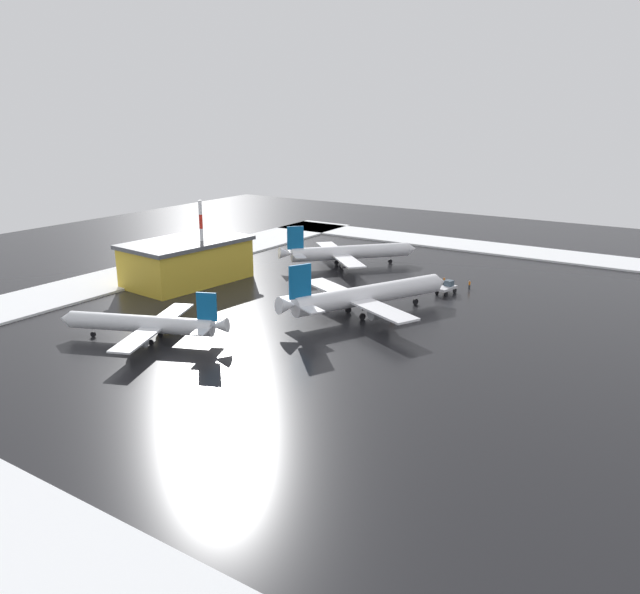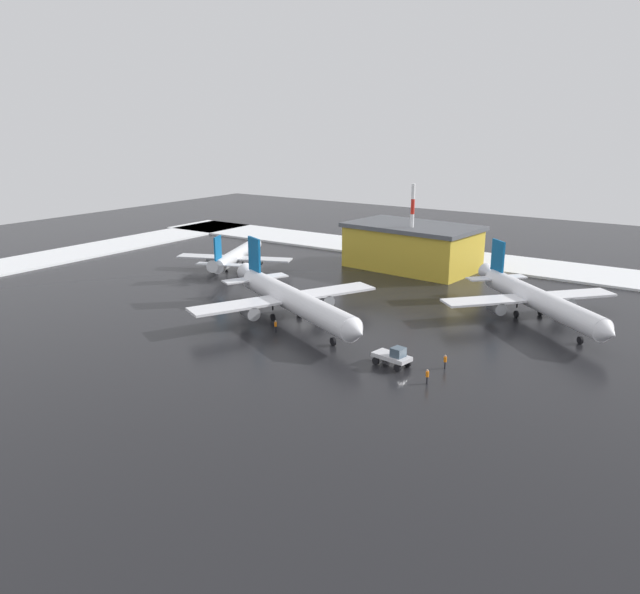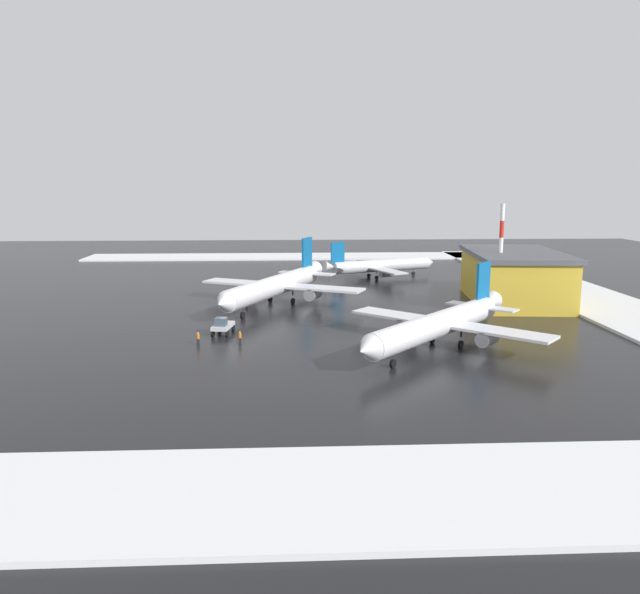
{
  "view_description": "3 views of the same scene",
  "coord_description": "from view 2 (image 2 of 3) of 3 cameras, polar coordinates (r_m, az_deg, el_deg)",
  "views": [
    {
      "loc": [
        88.46,
        54.9,
        33.44
      ],
      "look_at": [
        0.78,
        -2.65,
        2.52
      ],
      "focal_mm": 35.0,
      "sensor_mm": 36.0,
      "label": 1
    },
    {
      "loc": [
        -53.49,
        73.79,
        27.86
      ],
      "look_at": [
        -3.32,
        0.18,
        2.94
      ],
      "focal_mm": 35.0,
      "sensor_mm": 36.0,
      "label": 2
    },
    {
      "loc": [
        -104.94,
        2.51,
        20.44
      ],
      "look_at": [
        -7.14,
        -2.15,
        2.4
      ],
      "focal_mm": 35.0,
      "sensor_mm": 36.0,
      "label": 3
    }
  ],
  "objects": [
    {
      "name": "airplane_foreground_jet",
      "position": [
        95.72,
        19.25,
        -0.19
      ],
      "size": [
        26.37,
        24.98,
        9.71
      ],
      "rotation": [
        0.0,
        0.0,
        2.41
      ],
      "color": "white",
      "rests_on": "ground_plane"
    },
    {
      "name": "cargo_hangar",
      "position": [
        124.17,
        8.41,
        4.59
      ],
      "size": [
        26.29,
        17.26,
        8.8
      ],
      "rotation": [
        0.0,
        0.0,
        -0.09
      ],
      "color": "gold",
      "rests_on": "ground_plane"
    },
    {
      "name": "pushback_tug",
      "position": [
        74.49,
        6.73,
        -5.39
      ],
      "size": [
        4.9,
        2.95,
        2.5
      ],
      "rotation": [
        0.0,
        0.0,
        2.97
      ],
      "color": "silver",
      "rests_on": "ground_plane"
    },
    {
      "name": "airplane_far_rear",
      "position": [
        89.39,
        -2.52,
        -0.24
      ],
      "size": [
        32.89,
        27.96,
        10.43
      ],
      "rotation": [
        0.0,
        0.0,
        2.7
      ],
      "color": "white",
      "rests_on": "ground_plane"
    },
    {
      "name": "ground_crew_by_nose_gear",
      "position": [
        86.04,
        -4.08,
        -2.62
      ],
      "size": [
        0.36,
        0.36,
        1.71
      ],
      "rotation": [
        0.0,
        0.0,
        5.98
      ],
      "color": "black",
      "rests_on": "ground_plane"
    },
    {
      "name": "snow_bank_far",
      "position": [
        137.66,
        10.71,
        3.77
      ],
      "size": [
        152.0,
        16.0,
        0.44
      ],
      "primitive_type": "cube",
      "color": "white",
      "rests_on": "ground_plane"
    },
    {
      "name": "ground_plane",
      "position": [
        95.3,
        -1.59,
        -1.38
      ],
      "size": [
        240.0,
        240.0,
        0.0
      ],
      "primitive_type": "plane",
      "color": "black"
    },
    {
      "name": "ground_crew_mid_apron",
      "position": [
        70.29,
        9.78,
        -7.1
      ],
      "size": [
        0.36,
        0.36,
        1.71
      ],
      "rotation": [
        0.0,
        0.0,
        0.18
      ],
      "color": "black",
      "rests_on": "ground_plane"
    },
    {
      "name": "snow_bank_right",
      "position": [
        143.97,
        -23.8,
        3.22
      ],
      "size": [
        14.0,
        116.0,
        0.44
      ],
      "primitive_type": "cube",
      "color": "white",
      "rests_on": "ground_plane"
    },
    {
      "name": "antenna_mast",
      "position": [
        120.1,
        8.39,
        6.18
      ],
      "size": [
        0.7,
        0.7,
        16.96
      ],
      "color": "red",
      "rests_on": "ground_plane"
    },
    {
      "name": "ground_crew_near_tug",
      "position": [
        74.88,
        11.37,
        -5.74
      ],
      "size": [
        0.36,
        0.36,
        1.71
      ],
      "rotation": [
        0.0,
        0.0,
        0.47
      ],
      "color": "black",
      "rests_on": "ground_plane"
    },
    {
      "name": "airplane_parked_starboard",
      "position": [
        124.41,
        -7.61,
        3.83
      ],
      "size": [
        22.29,
        26.31,
        8.2
      ],
      "rotation": [
        0.0,
        0.0,
        5.11
      ],
      "color": "silver",
      "rests_on": "ground_plane"
    }
  ]
}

